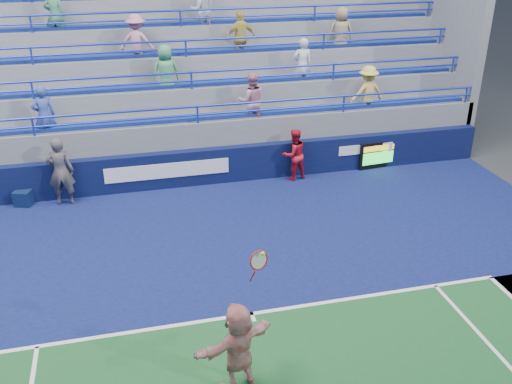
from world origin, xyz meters
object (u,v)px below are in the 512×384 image
object	(u,v)px
judge_chair	(24,197)
tennis_player	(238,346)
line_judge	(61,171)
serve_speed_board	(377,155)
ball_girl	(294,154)

from	to	relation	value
judge_chair	tennis_player	size ratio (longest dim) A/B	0.30
tennis_player	line_judge	distance (m)	8.55
serve_speed_board	tennis_player	bearing A→B (deg)	-127.50
serve_speed_board	judge_chair	distance (m)	10.63
judge_chair	line_judge	world-z (taller)	line_judge
serve_speed_board	line_judge	world-z (taller)	line_judge
line_judge	judge_chair	bearing A→B (deg)	-6.31
serve_speed_board	ball_girl	world-z (taller)	ball_girl
serve_speed_board	ball_girl	size ratio (longest dim) A/B	0.79
judge_chair	serve_speed_board	bearing A→B (deg)	0.48
line_judge	ball_girl	world-z (taller)	line_judge
serve_speed_board	judge_chair	xyz separation A→B (m)	(-10.63, -0.09, -0.19)
ball_girl	line_judge	bearing A→B (deg)	-12.32
judge_chair	line_judge	bearing A→B (deg)	-9.71
serve_speed_board	ball_girl	xyz separation A→B (m)	(-2.83, -0.18, 0.36)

